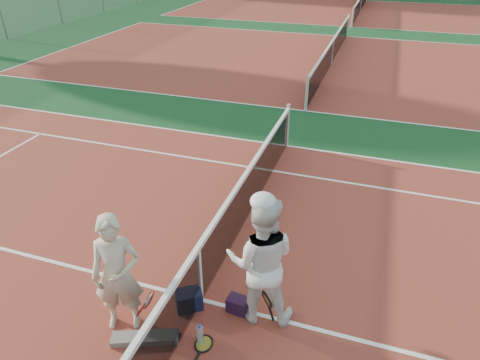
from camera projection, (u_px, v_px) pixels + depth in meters
name	position (u px, v px, depth m)	size (l,w,h in m)	color
ground	(201.00, 300.00, 6.29)	(130.00, 130.00, 0.00)	#103B1A
court_main	(201.00, 300.00, 6.29)	(23.77, 10.97, 0.01)	maroon
court_far_a	(331.00, 64.00, 17.34)	(23.77, 10.97, 0.01)	maroon
court_far_b	(360.00, 12.00, 28.38)	(23.77, 10.97, 0.01)	maroon
net_main	(200.00, 274.00, 6.03)	(0.10, 10.98, 1.02)	black
net_far_a	(332.00, 51.00, 17.08)	(0.10, 10.98, 1.02)	black
net_far_b	(361.00, 3.00, 28.12)	(0.10, 10.98, 1.02)	black
player_a	(117.00, 275.00, 5.48)	(0.65, 0.43, 1.78)	#C3B397
player_b	(261.00, 261.00, 5.59)	(0.94, 0.73, 1.94)	silver
racket_red	(150.00, 307.00, 5.83)	(0.35, 0.27, 0.52)	maroon
racket_black_held	(266.00, 308.00, 5.77)	(0.18, 0.27, 0.59)	black
racket_spare	(204.00, 344.00, 5.61)	(0.60, 0.27, 0.03)	black
sports_bag_navy	(189.00, 300.00, 6.10)	(0.37, 0.25, 0.29)	black
sports_bag_purple	(238.00, 305.00, 6.06)	(0.29, 0.20, 0.24)	black
net_cover_canvas	(145.00, 338.00, 5.65)	(0.88, 0.20, 0.09)	slate
water_bottle	(200.00, 335.00, 5.56)	(0.09, 0.09, 0.30)	#AEC4DC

